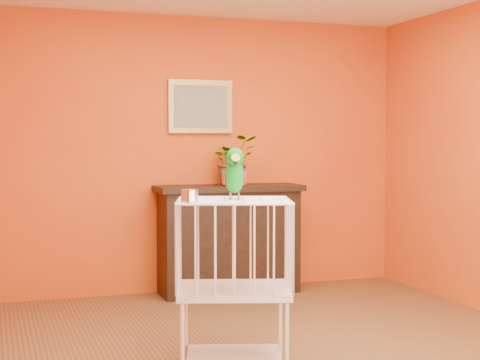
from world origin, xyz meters
name	(u,v)px	position (x,y,z in m)	size (l,w,h in m)	color
ground	(291,354)	(0.00, 0.00, 0.00)	(4.50, 4.50, 0.00)	brown
room_shell	(292,117)	(0.00, 0.00, 1.58)	(4.50, 4.50, 4.50)	#D15913
console_cabinet	(229,239)	(0.21, 2.01, 0.51)	(1.37, 0.49, 1.01)	black
potted_plant	(231,166)	(0.26, 2.07, 1.19)	(0.42, 0.46, 0.36)	#26722D
framed_picture	(201,107)	(0.00, 2.22, 1.75)	(0.62, 0.04, 0.50)	gold
birdcage	(234,282)	(-0.46, -0.18, 0.55)	(0.82, 0.71, 1.06)	white
feed_cup	(190,195)	(-0.77, -0.29, 1.11)	(0.10, 0.10, 0.07)	silver
parrot	(235,173)	(-0.45, -0.16, 1.23)	(0.17, 0.29, 0.32)	#59544C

